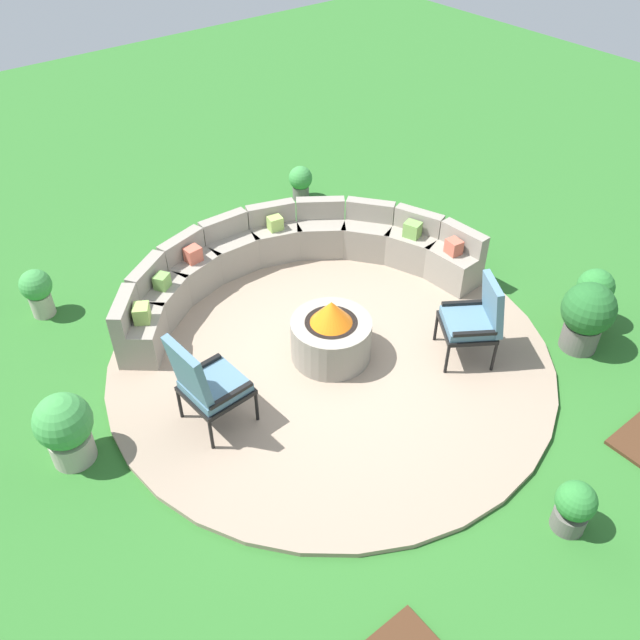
{
  "coord_description": "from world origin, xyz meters",
  "views": [
    {
      "loc": [
        -3.59,
        -4.34,
        5.25
      ],
      "look_at": [
        0.0,
        0.2,
        0.45
      ],
      "focal_mm": 37.37,
      "sensor_mm": 36.0,
      "label": 1
    }
  ],
  "objects_px": {
    "lounge_chair_front_left": "(206,383)",
    "curved_stone_bench": "(288,260)",
    "potted_plant_3": "(65,427)",
    "potted_plant_4": "(301,181)",
    "fire_pit": "(331,335)",
    "lounge_chair_front_right": "(476,318)",
    "potted_plant_1": "(593,296)",
    "potted_plant_2": "(587,314)",
    "potted_plant_0": "(574,506)",
    "potted_plant_5": "(37,290)"
  },
  "relations": [
    {
      "from": "lounge_chair_front_left",
      "to": "potted_plant_2",
      "type": "bearing_deg",
      "value": 64.67
    },
    {
      "from": "curved_stone_bench",
      "to": "potted_plant_2",
      "type": "height_order",
      "value": "potted_plant_2"
    },
    {
      "from": "fire_pit",
      "to": "lounge_chair_front_right",
      "type": "relative_size",
      "value": 0.89
    },
    {
      "from": "curved_stone_bench",
      "to": "potted_plant_4",
      "type": "xyz_separation_m",
      "value": [
        1.49,
        1.7,
        -0.06
      ]
    },
    {
      "from": "fire_pit",
      "to": "lounge_chair_front_left",
      "type": "distance_m",
      "value": 1.64
    },
    {
      "from": "potted_plant_1",
      "to": "potted_plant_5",
      "type": "relative_size",
      "value": 1.21
    },
    {
      "from": "lounge_chair_front_left",
      "to": "potted_plant_0",
      "type": "relative_size",
      "value": 2.09
    },
    {
      "from": "lounge_chair_front_left",
      "to": "potted_plant_2",
      "type": "height_order",
      "value": "lounge_chair_front_left"
    },
    {
      "from": "fire_pit",
      "to": "potted_plant_0",
      "type": "distance_m",
      "value": 3.04
    },
    {
      "from": "potted_plant_2",
      "to": "potted_plant_5",
      "type": "bearing_deg",
      "value": 136.28
    },
    {
      "from": "curved_stone_bench",
      "to": "potted_plant_2",
      "type": "bearing_deg",
      "value": -58.41
    },
    {
      "from": "curved_stone_bench",
      "to": "lounge_chair_front_right",
      "type": "bearing_deg",
      "value": -72.64
    },
    {
      "from": "potted_plant_4",
      "to": "fire_pit",
      "type": "bearing_deg",
      "value": -121.81
    },
    {
      "from": "fire_pit",
      "to": "lounge_chair_front_right",
      "type": "bearing_deg",
      "value": -37.63
    },
    {
      "from": "potted_plant_5",
      "to": "potted_plant_0",
      "type": "bearing_deg",
      "value": -66.49
    },
    {
      "from": "potted_plant_2",
      "to": "potted_plant_4",
      "type": "bearing_deg",
      "value": 95.12
    },
    {
      "from": "lounge_chair_front_right",
      "to": "potted_plant_4",
      "type": "relative_size",
      "value": 1.9
    },
    {
      "from": "lounge_chair_front_right",
      "to": "potted_plant_5",
      "type": "xyz_separation_m",
      "value": [
        -3.55,
        3.84,
        -0.23
      ]
    },
    {
      "from": "potted_plant_3",
      "to": "potted_plant_4",
      "type": "height_order",
      "value": "potted_plant_3"
    },
    {
      "from": "curved_stone_bench",
      "to": "potted_plant_0",
      "type": "distance_m",
      "value": 4.53
    },
    {
      "from": "fire_pit",
      "to": "potted_plant_5",
      "type": "xyz_separation_m",
      "value": [
        -2.28,
        2.86,
        0.0
      ]
    },
    {
      "from": "potted_plant_1",
      "to": "potted_plant_3",
      "type": "height_order",
      "value": "potted_plant_3"
    },
    {
      "from": "curved_stone_bench",
      "to": "potted_plant_2",
      "type": "distance_m",
      "value": 3.68
    },
    {
      "from": "potted_plant_4",
      "to": "potted_plant_5",
      "type": "height_order",
      "value": "potted_plant_5"
    },
    {
      "from": "potted_plant_2",
      "to": "potted_plant_4",
      "type": "relative_size",
      "value": 1.62
    },
    {
      "from": "potted_plant_4",
      "to": "potted_plant_5",
      "type": "bearing_deg",
      "value": -175.5
    },
    {
      "from": "fire_pit",
      "to": "curved_stone_bench",
      "type": "relative_size",
      "value": 0.21
    },
    {
      "from": "fire_pit",
      "to": "potted_plant_2",
      "type": "distance_m",
      "value": 2.92
    },
    {
      "from": "potted_plant_0",
      "to": "potted_plant_4",
      "type": "distance_m",
      "value": 6.45
    },
    {
      "from": "potted_plant_3",
      "to": "potted_plant_4",
      "type": "relative_size",
      "value": 1.49
    },
    {
      "from": "fire_pit",
      "to": "potted_plant_1",
      "type": "relative_size",
      "value": 1.18
    },
    {
      "from": "potted_plant_0",
      "to": "potted_plant_5",
      "type": "relative_size",
      "value": 0.86
    },
    {
      "from": "lounge_chair_front_right",
      "to": "potted_plant_1",
      "type": "relative_size",
      "value": 1.32
    },
    {
      "from": "fire_pit",
      "to": "lounge_chair_front_left",
      "type": "height_order",
      "value": "lounge_chair_front_left"
    },
    {
      "from": "lounge_chair_front_right",
      "to": "potted_plant_2",
      "type": "relative_size",
      "value": 1.17
    },
    {
      "from": "lounge_chair_front_left",
      "to": "potted_plant_1",
      "type": "height_order",
      "value": "lounge_chair_front_left"
    },
    {
      "from": "lounge_chair_front_left",
      "to": "curved_stone_bench",
      "type": "bearing_deg",
      "value": 122.43
    },
    {
      "from": "fire_pit",
      "to": "curved_stone_bench",
      "type": "distance_m",
      "value": 1.58
    },
    {
      "from": "potted_plant_0",
      "to": "potted_plant_2",
      "type": "distance_m",
      "value": 2.56
    },
    {
      "from": "potted_plant_3",
      "to": "potted_plant_4",
      "type": "bearing_deg",
      "value": 29.4
    },
    {
      "from": "curved_stone_bench",
      "to": "potted_plant_2",
      "type": "xyz_separation_m",
      "value": [
        1.93,
        -3.13,
        0.12
      ]
    },
    {
      "from": "curved_stone_bench",
      "to": "lounge_chair_front_left",
      "type": "xyz_separation_m",
      "value": [
        -2.1,
        -1.54,
        0.27
      ]
    },
    {
      "from": "potted_plant_3",
      "to": "potted_plant_4",
      "type": "xyz_separation_m",
      "value": [
        4.86,
        2.74,
        -0.14
      ]
    },
    {
      "from": "potted_plant_1",
      "to": "potted_plant_4",
      "type": "height_order",
      "value": "potted_plant_1"
    },
    {
      "from": "potted_plant_1",
      "to": "potted_plant_2",
      "type": "height_order",
      "value": "potted_plant_2"
    },
    {
      "from": "lounge_chair_front_left",
      "to": "potted_plant_0",
      "type": "distance_m",
      "value": 3.55
    },
    {
      "from": "lounge_chair_front_right",
      "to": "curved_stone_bench",
      "type": "bearing_deg",
      "value": 50.95
    },
    {
      "from": "fire_pit",
      "to": "potted_plant_1",
      "type": "distance_m",
      "value": 3.19
    },
    {
      "from": "potted_plant_4",
      "to": "lounge_chair_front_left",
      "type": "bearing_deg",
      "value": -137.99
    },
    {
      "from": "potted_plant_1",
      "to": "potted_plant_5",
      "type": "distance_m",
      "value": 6.69
    }
  ]
}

